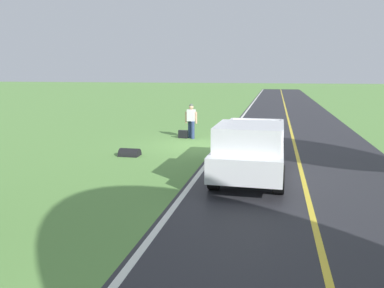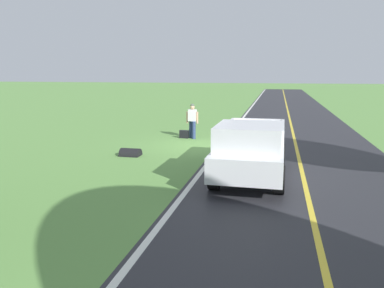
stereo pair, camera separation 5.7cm
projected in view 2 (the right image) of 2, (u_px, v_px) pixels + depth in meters
name	position (u px, v px, depth m)	size (l,w,h in m)	color
ground_plane	(202.00, 145.00, 17.53)	(200.00, 200.00, 0.00)	#609347
road_surface	(297.00, 149.00, 16.64)	(6.98, 120.00, 0.00)	#28282D
lane_edge_line	(221.00, 146.00, 17.34)	(0.16, 117.60, 0.00)	silver
lane_centre_line	(297.00, 149.00, 16.64)	(0.14, 117.60, 0.00)	gold
hitchhiker_walking	(193.00, 119.00, 19.27)	(0.62, 0.52, 1.75)	navy
suitcase_carried	(184.00, 134.00, 19.45)	(0.20, 0.46, 0.40)	black
pickup_truck_passing	(251.00, 148.00, 11.99)	(2.16, 5.43, 1.82)	silver
drainage_culvert	(131.00, 156.00, 15.39)	(0.60, 0.60, 0.80)	black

